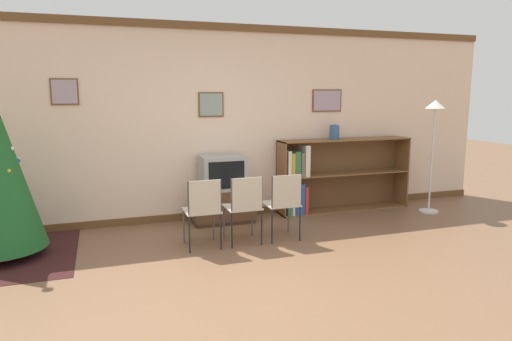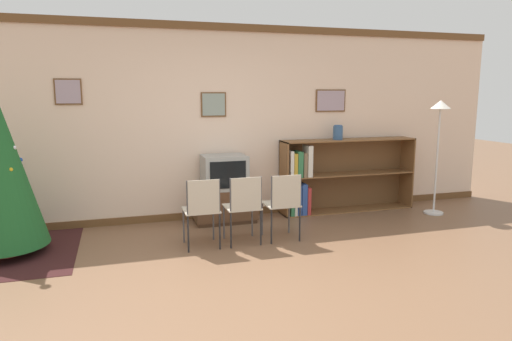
{
  "view_description": "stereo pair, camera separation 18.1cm",
  "coord_description": "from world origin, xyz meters",
  "px_view_note": "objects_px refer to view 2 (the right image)",
  "views": [
    {
      "loc": [
        -1.38,
        -3.76,
        1.77
      ],
      "look_at": [
        0.36,
        1.35,
        0.85
      ],
      "focal_mm": 32.0,
      "sensor_mm": 36.0,
      "label": 1
    },
    {
      "loc": [
        -1.21,
        -3.82,
        1.77
      ],
      "look_at": [
        0.36,
        1.35,
        0.85
      ],
      "focal_mm": 32.0,
      "sensor_mm": 36.0,
      "label": 2
    }
  ],
  "objects_px": {
    "tv_console": "(225,205)",
    "bookshelf": "(327,177)",
    "television": "(224,172)",
    "folding_chair_center": "(244,205)",
    "standing_lamp": "(439,127)",
    "folding_chair_right": "(283,202)",
    "vase": "(338,132)",
    "folding_chair_left": "(202,208)"
  },
  "relations": [
    {
      "from": "tv_console",
      "to": "vase",
      "type": "height_order",
      "value": "vase"
    },
    {
      "from": "bookshelf",
      "to": "television",
      "type": "bearing_deg",
      "value": -177.06
    },
    {
      "from": "tv_console",
      "to": "folding_chair_center",
      "type": "height_order",
      "value": "folding_chair_center"
    },
    {
      "from": "folding_chair_right",
      "to": "standing_lamp",
      "type": "relative_size",
      "value": 0.49
    },
    {
      "from": "folding_chair_right",
      "to": "standing_lamp",
      "type": "height_order",
      "value": "standing_lamp"
    },
    {
      "from": "folding_chair_left",
      "to": "folding_chair_right",
      "type": "bearing_deg",
      "value": 0.0
    },
    {
      "from": "television",
      "to": "standing_lamp",
      "type": "distance_m",
      "value": 3.16
    },
    {
      "from": "folding_chair_right",
      "to": "vase",
      "type": "bearing_deg",
      "value": 40.84
    },
    {
      "from": "tv_console",
      "to": "folding_chair_right",
      "type": "height_order",
      "value": "folding_chair_right"
    },
    {
      "from": "television",
      "to": "standing_lamp",
      "type": "relative_size",
      "value": 0.36
    },
    {
      "from": "tv_console",
      "to": "bookshelf",
      "type": "relative_size",
      "value": 0.41
    },
    {
      "from": "television",
      "to": "folding_chair_center",
      "type": "xyz_separation_m",
      "value": [
        -0.0,
        -1.01,
        -0.22
      ]
    },
    {
      "from": "television",
      "to": "vase",
      "type": "bearing_deg",
      "value": 2.42
    },
    {
      "from": "folding_chair_center",
      "to": "bookshelf",
      "type": "xyz_separation_m",
      "value": [
        1.59,
        1.09,
        0.05
      ]
    },
    {
      "from": "television",
      "to": "bookshelf",
      "type": "bearing_deg",
      "value": 2.94
    },
    {
      "from": "bookshelf",
      "to": "vase",
      "type": "xyz_separation_m",
      "value": [
        0.15,
        -0.01,
        0.67
      ]
    },
    {
      "from": "tv_console",
      "to": "folding_chair_left",
      "type": "height_order",
      "value": "folding_chair_left"
    },
    {
      "from": "television",
      "to": "vase",
      "type": "height_order",
      "value": "vase"
    },
    {
      "from": "folding_chair_left",
      "to": "folding_chair_right",
      "type": "distance_m",
      "value": 0.98
    },
    {
      "from": "folding_chair_left",
      "to": "folding_chair_right",
      "type": "xyz_separation_m",
      "value": [
        0.98,
        0.0,
        0.0
      ]
    },
    {
      "from": "tv_console",
      "to": "bookshelf",
      "type": "xyz_separation_m",
      "value": [
        1.59,
        0.08,
        0.29
      ]
    },
    {
      "from": "tv_console",
      "to": "folding_chair_right",
      "type": "xyz_separation_m",
      "value": [
        0.49,
        -1.01,
        0.24
      ]
    },
    {
      "from": "standing_lamp",
      "to": "folding_chair_right",
      "type": "bearing_deg",
      "value": -168.5
    },
    {
      "from": "tv_console",
      "to": "standing_lamp",
      "type": "relative_size",
      "value": 0.51
    },
    {
      "from": "bookshelf",
      "to": "folding_chair_right",
      "type": "bearing_deg",
      "value": -135.28
    },
    {
      "from": "bookshelf",
      "to": "vase",
      "type": "relative_size",
      "value": 9.69
    },
    {
      "from": "folding_chair_center",
      "to": "folding_chair_right",
      "type": "height_order",
      "value": "same"
    },
    {
      "from": "folding_chair_center",
      "to": "folding_chair_right",
      "type": "bearing_deg",
      "value": 0.0
    },
    {
      "from": "standing_lamp",
      "to": "folding_chair_left",
      "type": "bearing_deg",
      "value": -171.62
    },
    {
      "from": "folding_chair_center",
      "to": "standing_lamp",
      "type": "bearing_deg",
      "value": 9.7
    },
    {
      "from": "television",
      "to": "standing_lamp",
      "type": "bearing_deg",
      "value": -8.94
    },
    {
      "from": "tv_console",
      "to": "vase",
      "type": "bearing_deg",
      "value": 2.34
    },
    {
      "from": "folding_chair_right",
      "to": "vase",
      "type": "xyz_separation_m",
      "value": [
        1.25,
        1.08,
        0.72
      ]
    },
    {
      "from": "tv_console",
      "to": "standing_lamp",
      "type": "distance_m",
      "value": 3.27
    },
    {
      "from": "folding_chair_right",
      "to": "standing_lamp",
      "type": "bearing_deg",
      "value": 11.5
    },
    {
      "from": "vase",
      "to": "television",
      "type": "bearing_deg",
      "value": -177.58
    },
    {
      "from": "television",
      "to": "folding_chair_center",
      "type": "bearing_deg",
      "value": -90.0
    },
    {
      "from": "folding_chair_right",
      "to": "bookshelf",
      "type": "height_order",
      "value": "bookshelf"
    },
    {
      "from": "folding_chair_center",
      "to": "television",
      "type": "bearing_deg",
      "value": 90.0
    },
    {
      "from": "folding_chair_left",
      "to": "standing_lamp",
      "type": "height_order",
      "value": "standing_lamp"
    },
    {
      "from": "standing_lamp",
      "to": "vase",
      "type": "bearing_deg",
      "value": 157.25
    },
    {
      "from": "folding_chair_center",
      "to": "tv_console",
      "type": "bearing_deg",
      "value": 90.0
    }
  ]
}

